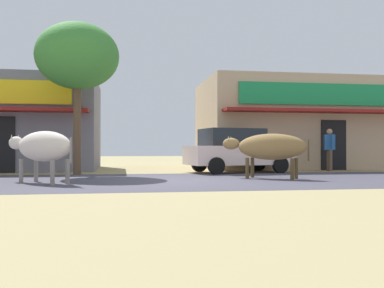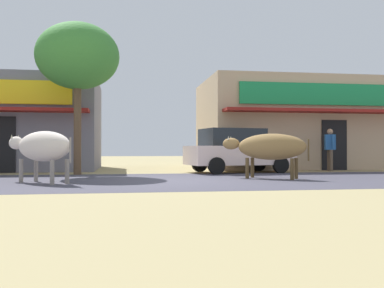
% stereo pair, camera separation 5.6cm
% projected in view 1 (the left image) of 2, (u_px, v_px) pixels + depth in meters
% --- Properties ---
extents(ground, '(80.00, 80.00, 0.00)m').
position_uv_depth(ground, '(176.00, 180.00, 12.27)').
color(ground, tan).
extents(asphalt_road, '(72.00, 6.59, 0.00)m').
position_uv_depth(asphalt_road, '(176.00, 180.00, 12.27)').
color(asphalt_road, '#423F4C').
rests_on(asphalt_road, ground).
extents(storefront_left_cafe, '(8.18, 6.19, 3.87)m').
position_uv_depth(storefront_left_cafe, '(0.00, 124.00, 18.56)').
color(storefront_left_cafe, slate).
rests_on(storefront_left_cafe, ground).
extents(storefront_right_club, '(8.79, 6.19, 4.06)m').
position_uv_depth(storefront_right_club, '(295.00, 125.00, 20.69)').
color(storefront_right_club, tan).
rests_on(storefront_right_club, ground).
extents(roadside_tree, '(2.87, 2.87, 5.26)m').
position_uv_depth(roadside_tree, '(77.00, 57.00, 15.00)').
color(roadside_tree, brown).
rests_on(roadside_tree, ground).
extents(parked_hatchback_car, '(4.15, 2.42, 1.64)m').
position_uv_depth(parked_hatchback_car, '(237.00, 150.00, 16.30)').
color(parked_hatchback_car, beige).
rests_on(parked_hatchback_car, ground).
extents(cow_near_brown, '(2.15, 2.18, 1.36)m').
position_uv_depth(cow_near_brown, '(42.00, 147.00, 11.26)').
color(cow_near_brown, silver).
rests_on(cow_near_brown, ground).
extents(cow_far_dark, '(2.40, 1.94, 1.35)m').
position_uv_depth(cow_far_dark, '(269.00, 147.00, 13.00)').
color(cow_far_dark, olive).
rests_on(cow_far_dark, ground).
extents(pedestrian_by_shop, '(0.45, 0.61, 1.69)m').
position_uv_depth(pedestrian_by_shop, '(329.00, 146.00, 17.25)').
color(pedestrian_by_shop, brown).
rests_on(pedestrian_by_shop, ground).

